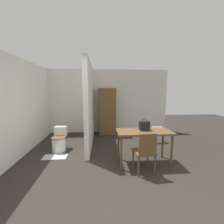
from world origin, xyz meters
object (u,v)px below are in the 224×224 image
Objects in this scene: wooden_chair at (145,151)px; handbag at (144,126)px; wooden_cabinet at (107,111)px; dining_table at (144,135)px; space_heater at (157,135)px; toilet at (59,141)px.

handbag reaches higher than wooden_chair.
wooden_cabinet reaches higher than handbag.
wooden_chair is (-0.09, -0.44, -0.21)m from dining_table.
wooden_chair is at bearing -102.18° from dining_table.
handbag reaches higher than space_heater.
wooden_cabinet is (1.43, 1.59, 0.61)m from toilet.
dining_table is at bearing -108.09° from handbag.
handbag is 1.69m from space_heater.
dining_table is 4.47× the size of handbag.
toilet is at bearing -170.82° from space_heater.
toilet is 2.23m from wooden_cabinet.
handbag is at bearing -72.87° from wooden_cabinet.
wooden_cabinet reaches higher than space_heater.
wooden_chair is 2.46m from toilet.
space_heater is at bearing 57.69° from handbag.
wooden_cabinet reaches higher than dining_table.
dining_table reaches higher than space_heater.
wooden_chair reaches higher than toilet.
handbag is (0.11, 0.50, 0.41)m from wooden_chair.
wooden_cabinet is (-0.73, 2.49, 0.21)m from dining_table.
toilet is 0.36× the size of wooden_cabinet.
wooden_chair reaches higher than dining_table.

